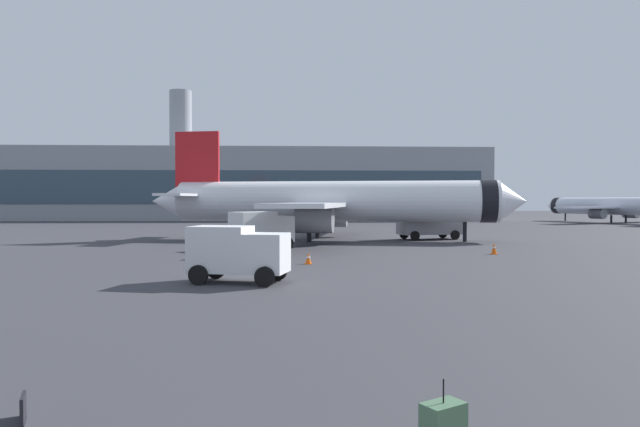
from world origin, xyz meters
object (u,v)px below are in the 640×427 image
(airplane_taxiing, at_px, (611,206))
(safety_cone_mid, at_px, (494,248))
(fuel_truck, at_px, (429,221))
(cargo_van, at_px, (238,251))
(safety_cone_near, at_px, (308,258))
(gate_chair, at_px, (13,420))
(service_truck, at_px, (261,228))
(airplane_at_gate, at_px, (332,202))
(rolling_suitcase, at_px, (443,426))

(airplane_taxiing, bearing_deg, safety_cone_mid, -126.01)
(fuel_truck, bearing_deg, airplane_taxiing, 43.90)
(airplane_taxiing, distance_m, cargo_van, 87.96)
(cargo_van, xyz_separation_m, safety_cone_mid, (16.64, 13.09, -1.04))
(cargo_van, bearing_deg, fuel_truck, 61.20)
(cargo_van, bearing_deg, safety_cone_near, 65.38)
(cargo_van, relative_size, safety_cone_near, 6.80)
(fuel_truck, height_order, safety_cone_mid, fuel_truck)
(airplane_taxiing, xyz_separation_m, gate_chair, (-57.89, -85.24, -2.30))
(service_truck, xyz_separation_m, safety_cone_near, (3.40, -10.87, -1.26))
(airplane_at_gate, relative_size, gate_chair, 41.38)
(gate_chair, bearing_deg, fuel_truck, 69.42)
(service_truck, distance_m, gate_chair, 36.10)
(service_truck, distance_m, safety_cone_near, 11.46)
(airplane_taxiing, bearing_deg, gate_chair, -124.19)
(airplane_taxiing, xyz_separation_m, fuel_truck, (-40.54, -39.02, -1.03))
(airplane_at_gate, relative_size, rolling_suitcase, 32.35)
(fuel_truck, height_order, safety_cone_near, fuel_truck)
(airplane_at_gate, height_order, fuel_truck, airplane_at_gate)
(gate_chair, bearing_deg, cargo_van, 84.69)
(service_truck, height_order, rolling_suitcase, service_truck)
(airplane_at_gate, xyz_separation_m, service_truck, (-6.16, -9.05, -2.05))
(airplane_at_gate, height_order, safety_cone_near, airplane_at_gate)
(cargo_van, height_order, safety_cone_near, cargo_van)
(safety_cone_near, distance_m, safety_cone_mid, 14.32)
(service_truck, xyz_separation_m, gate_chair, (-1.69, -36.04, -1.11))
(cargo_van, relative_size, rolling_suitcase, 4.32)
(rolling_suitcase, bearing_deg, safety_cone_near, 93.01)
(fuel_truck, relative_size, cargo_van, 1.34)
(fuel_truck, xyz_separation_m, rolling_suitcase, (-10.93, -46.48, -1.38))
(airplane_at_gate, xyz_separation_m, safety_cone_mid, (10.43, -14.37, -3.24))
(rolling_suitcase, bearing_deg, cargo_van, 104.98)
(safety_cone_near, xyz_separation_m, safety_cone_mid, (13.19, 5.56, 0.07))
(airplane_taxiing, distance_m, fuel_truck, 56.27)
(gate_chair, bearing_deg, airplane_taxiing, 55.81)
(safety_cone_near, height_order, gate_chair, gate_chair)
(safety_cone_near, xyz_separation_m, rolling_suitcase, (1.34, -25.42, 0.05))
(rolling_suitcase, relative_size, gate_chair, 1.28)
(airplane_taxiing, height_order, fuel_truck, airplane_taxiing)
(service_truck, relative_size, safety_cone_near, 7.37)
(airplane_at_gate, xyz_separation_m, safety_cone_near, (-2.76, -19.93, -3.31))
(safety_cone_mid, height_order, gate_chair, gate_chair)
(service_truck, xyz_separation_m, fuel_truck, (15.66, 10.18, 0.16))
(airplane_taxiing, relative_size, safety_cone_mid, 30.98)
(fuel_truck, bearing_deg, safety_cone_near, -120.22)
(gate_chair, bearing_deg, safety_cone_near, 78.56)
(safety_cone_mid, xyz_separation_m, gate_chair, (-18.28, -30.73, 0.08))
(safety_cone_near, bearing_deg, rolling_suitcase, -86.99)
(service_truck, relative_size, safety_cone_mid, 6.14)
(service_truck, bearing_deg, airplane_at_gate, 55.79)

